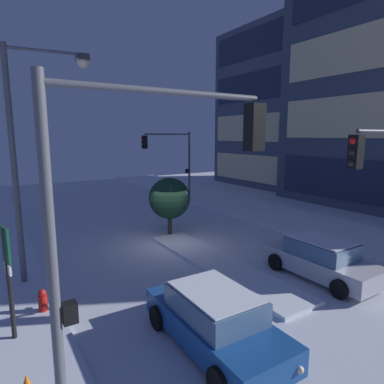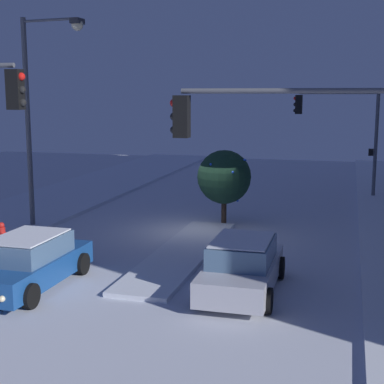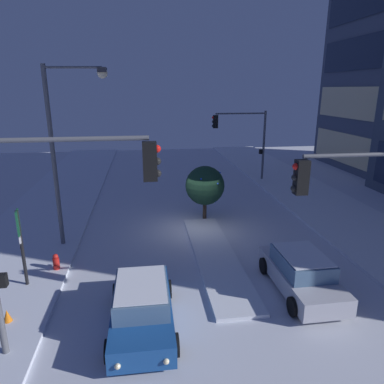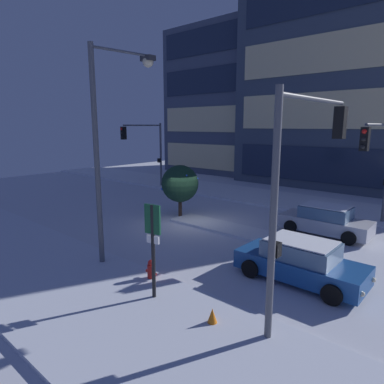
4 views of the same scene
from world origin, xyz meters
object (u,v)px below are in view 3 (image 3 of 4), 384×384
parking_info_sign (21,239)px  decorated_tree_median (205,186)px  fire_hydrant (56,263)px  traffic_light_corner_near_right (53,210)px  car_near (142,306)px  street_lamp_arched (67,135)px  construction_cone (8,317)px  traffic_light_corner_far_left (244,133)px  car_far (301,273)px

parking_info_sign → decorated_tree_median: (-6.28, 7.94, 0.01)m
fire_hydrant → decorated_tree_median: 8.96m
traffic_light_corner_near_right → parking_info_sign: size_ratio=2.03×
car_near → traffic_light_corner_near_right: traffic_light_corner_near_right is taller
street_lamp_arched → fire_hydrant: (2.48, -0.42, -4.94)m
decorated_tree_median → construction_cone: decorated_tree_median is taller
traffic_light_corner_near_right → construction_cone: bearing=146.3°
decorated_tree_median → fire_hydrant: bearing=-53.7°
traffic_light_corner_far_left → construction_cone: bearing=53.3°
parking_info_sign → car_far: bearing=-20.5°
parking_info_sign → traffic_light_corner_far_left: bearing=37.6°
car_near → fire_hydrant: 5.25m
parking_info_sign → decorated_tree_median: size_ratio=0.99×
parking_info_sign → decorated_tree_median: decorated_tree_median is taller
car_near → traffic_light_corner_near_right: (0.83, -2.11, 3.60)m
parking_info_sign → decorated_tree_median: bearing=26.8°
car_far → construction_cone: 10.14m
car_far → parking_info_sign: parking_info_sign is taller
traffic_light_corner_far_left → parking_info_sign: traffic_light_corner_far_left is taller
traffic_light_corner_near_right → decorated_tree_median: size_ratio=2.02×
construction_cone → street_lamp_arched: bearing=168.4°
decorated_tree_median → traffic_light_corner_near_right: bearing=-29.9°
car_near → construction_cone: car_near is taller
car_near → decorated_tree_median: (-9.12, 3.61, 1.29)m
traffic_light_corner_near_right → fire_hydrant: 6.31m
car_far → parking_info_sign: bearing=80.6°
car_near → traffic_light_corner_near_right: size_ratio=0.71×
traffic_light_corner_near_right → traffic_light_corner_far_left: (-18.08, 10.23, -0.43)m
car_near → decorated_tree_median: 9.89m
street_lamp_arched → decorated_tree_median: size_ratio=2.65×
car_far → street_lamp_arched: size_ratio=0.53×
traffic_light_corner_far_left → decorated_tree_median: (8.12, -4.52, -1.89)m
street_lamp_arched → construction_cone: street_lamp_arched is taller
car_near → fire_hydrant: size_ratio=5.58×
traffic_light_corner_near_right → street_lamp_arched: size_ratio=0.76×
fire_hydrant → parking_info_sign: size_ratio=0.26×
traffic_light_corner_far_left → street_lamp_arched: size_ratio=0.68×
car_near → parking_info_sign: 5.34m
street_lamp_arched → fire_hydrant: size_ratio=10.29×
fire_hydrant → parking_info_sign: 2.10m
parking_info_sign → construction_cone: bearing=-99.7°
fire_hydrant → decorated_tree_median: decorated_tree_median is taller
car_near → street_lamp_arched: (-6.38, -3.08, 4.62)m
car_far → decorated_tree_median: bearing=15.4°
car_far → construction_cone: (0.63, -10.11, -0.44)m
car_near → construction_cone: (-0.60, -4.26, -0.44)m
car_near → car_far: same height
car_near → street_lamp_arched: street_lamp_arched is taller
car_near → car_far: (-1.23, 5.84, -0.00)m
fire_hydrant → car_near: bearing=41.8°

